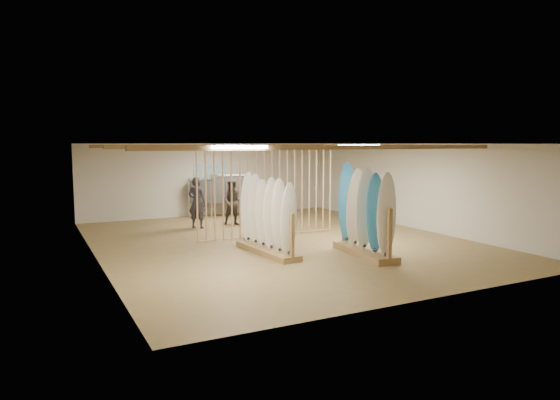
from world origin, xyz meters
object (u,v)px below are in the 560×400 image
rack_right (365,226)px  shopper_b (233,199)px  rack_left (267,228)px  clothing_rack_a (208,192)px  clothing_rack_b (232,189)px  shopper_a (197,199)px

rack_right → shopper_b: size_ratio=1.32×
rack_right → rack_left: bearing=155.4°
clothing_rack_a → clothing_rack_b: size_ratio=0.91×
rack_right → clothing_rack_b: rack_right is taller
clothing_rack_a → shopper_a: shopper_a is taller
rack_left → shopper_a: rack_left is taller
clothing_rack_a → rack_right: bearing=-58.0°
rack_left → shopper_a: (-0.41, 4.53, 0.30)m
rack_left → rack_right: 2.47m
clothing_rack_a → clothing_rack_b: bearing=3.2°
rack_right → clothing_rack_b: 7.71m
clothing_rack_a → shopper_a: bearing=-95.3°
rack_left → rack_right: bearing=-35.8°
rack_left → clothing_rack_a: (0.71, 6.70, 0.31)m
rack_right → shopper_b: rack_right is taller
clothing_rack_b → shopper_b: size_ratio=0.92×
clothing_rack_a → shopper_b: 2.12m
rack_left → clothing_rack_a: 6.74m
shopper_a → shopper_b: shopper_a is taller
clothing_rack_b → shopper_b: bearing=-88.2°
rack_right → clothing_rack_a: 8.10m
clothing_rack_b → shopper_b: (-0.67, -1.82, -0.18)m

